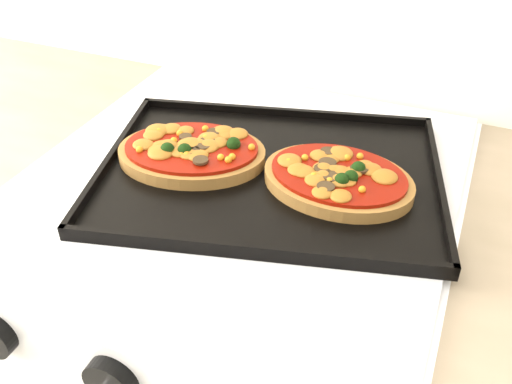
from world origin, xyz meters
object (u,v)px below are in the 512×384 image
at_px(pizza_left, 192,151).
at_px(pizza_right, 338,177).
at_px(baking_tray, 270,171).
at_px(stove, 247,373).

relative_size(pizza_left, pizza_right, 1.03).
distance_m(baking_tray, pizza_left, 0.12).
height_order(stove, pizza_left, pizza_left).
bearing_deg(pizza_left, stove, 7.32).
xyz_separation_m(stove, pizza_right, (0.13, 0.01, 0.48)).
xyz_separation_m(pizza_left, pizza_right, (0.21, 0.02, -0.00)).
bearing_deg(baking_tray, stove, 171.02).
height_order(stove, baking_tray, baking_tray).
bearing_deg(stove, pizza_right, 3.18).
height_order(baking_tray, pizza_left, pizza_left).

